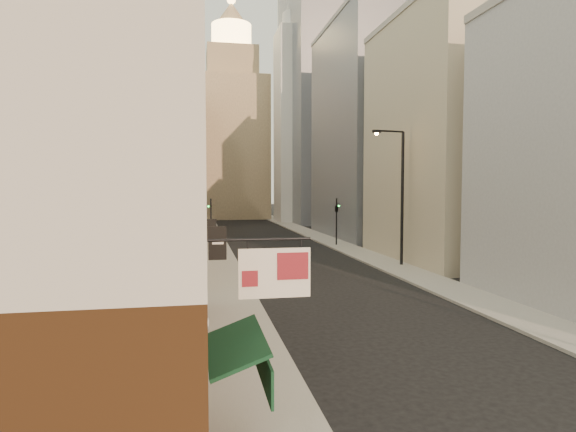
% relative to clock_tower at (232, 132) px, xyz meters
% --- Properties ---
extents(sidewalk_left, '(3.00, 140.00, 0.15)m').
position_rel_clock_tower_xyz_m(sidewalk_left, '(-5.50, -37.00, -17.56)').
color(sidewalk_left, gray).
rests_on(sidewalk_left, ground).
extents(sidewalk_right, '(3.00, 140.00, 0.15)m').
position_rel_clock_tower_xyz_m(sidewalk_right, '(7.50, -37.00, -17.56)').
color(sidewalk_right, gray).
rests_on(sidewalk_right, ground).
extents(near_building_left, '(8.30, 23.04, 12.30)m').
position_rel_clock_tower_xyz_m(near_building_left, '(-9.99, -83.00, -11.61)').
color(near_building_left, brown).
rests_on(near_building_left, ground).
extents(left_bldg_beige, '(8.00, 12.00, 16.00)m').
position_rel_clock_tower_xyz_m(left_bldg_beige, '(-11.00, -66.00, -9.63)').
color(left_bldg_beige, tan).
rests_on(left_bldg_beige, ground).
extents(left_bldg_grey, '(8.00, 16.00, 20.00)m').
position_rel_clock_tower_xyz_m(left_bldg_grey, '(-11.00, -50.00, -7.63)').
color(left_bldg_grey, '#949499').
rests_on(left_bldg_grey, ground).
extents(left_bldg_tan, '(8.00, 18.00, 17.00)m').
position_rel_clock_tower_xyz_m(left_bldg_tan, '(-11.00, -32.00, -9.13)').
color(left_bldg_tan, '#907958').
rests_on(left_bldg_tan, ground).
extents(left_bldg_wingrid, '(8.00, 20.00, 24.00)m').
position_rel_clock_tower_xyz_m(left_bldg_wingrid, '(-11.00, -12.00, -5.63)').
color(left_bldg_wingrid, gray).
rests_on(left_bldg_wingrid, ground).
extents(right_bldg_beige, '(8.00, 16.00, 20.00)m').
position_rel_clock_tower_xyz_m(right_bldg_beige, '(13.00, -62.00, -7.63)').
color(right_bldg_beige, tan).
rests_on(right_bldg_beige, ground).
extents(right_bldg_wingrid, '(8.00, 20.00, 26.00)m').
position_rel_clock_tower_xyz_m(right_bldg_wingrid, '(13.00, -42.00, -4.63)').
color(right_bldg_wingrid, gray).
rests_on(right_bldg_wingrid, ground).
extents(highrise, '(21.00, 23.00, 51.20)m').
position_rel_clock_tower_xyz_m(highrise, '(19.00, -14.00, 8.02)').
color(highrise, gray).
rests_on(highrise, ground).
extents(clock_tower, '(14.00, 14.00, 44.90)m').
position_rel_clock_tower_xyz_m(clock_tower, '(0.00, 0.00, 0.00)').
color(clock_tower, '#907958').
rests_on(clock_tower, ground).
extents(white_tower, '(8.00, 8.00, 41.50)m').
position_rel_clock_tower_xyz_m(white_tower, '(11.00, -14.00, 0.97)').
color(white_tower, silver).
rests_on(white_tower, ground).
extents(streetlamp_mid, '(2.71, 0.65, 10.40)m').
position_rel_clock_tower_xyz_m(streetlamp_mid, '(8.04, -64.79, -11.70)').
color(streetlamp_mid, black).
rests_on(streetlamp_mid, ground).
extents(traffic_light_left, '(0.59, 0.52, 5.00)m').
position_rel_clock_tower_xyz_m(traffic_light_left, '(-5.80, -49.87, -14.08)').
color(traffic_light_left, black).
rests_on(traffic_light_left, ground).
extents(traffic_light_right, '(0.74, 0.74, 5.00)m').
position_rel_clock_tower_xyz_m(traffic_light_right, '(7.11, -51.13, -13.82)').
color(traffic_light_right, black).
rests_on(traffic_light_right, ground).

